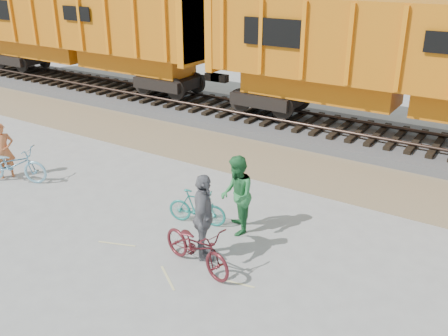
{
  "coord_description": "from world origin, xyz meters",
  "views": [
    {
      "loc": [
        6.35,
        -7.69,
        5.98
      ],
      "look_at": [
        0.42,
        1.5,
        1.39
      ],
      "focal_mm": 40.0,
      "sensor_mm": 36.0,
      "label": 1
    }
  ],
  "objects_px": {
    "person_solo": "(4,151)",
    "bicycle_blue": "(13,165)",
    "bicycle_teal": "(197,207)",
    "bicycle_maroon": "(197,246)",
    "hopper_car_center": "(412,60)",
    "hopper_car_left": "(84,28)",
    "person_man": "(237,195)",
    "person_woman": "(203,218)"
  },
  "relations": [
    {
      "from": "bicycle_teal",
      "to": "hopper_car_center",
      "type": "bearing_deg",
      "value": -32.95
    },
    {
      "from": "bicycle_teal",
      "to": "person_woman",
      "type": "xyz_separation_m",
      "value": [
        1.0,
        -1.14,
        0.53
      ]
    },
    {
      "from": "bicycle_maroon",
      "to": "person_man",
      "type": "bearing_deg",
      "value": 16.76
    },
    {
      "from": "hopper_car_left",
      "to": "hopper_car_center",
      "type": "xyz_separation_m",
      "value": [
        15.0,
        0.0,
        0.0
      ]
    },
    {
      "from": "person_solo",
      "to": "person_woman",
      "type": "height_order",
      "value": "person_woman"
    },
    {
      "from": "hopper_car_left",
      "to": "bicycle_maroon",
      "type": "bearing_deg",
      "value": -35.59
    },
    {
      "from": "hopper_car_center",
      "to": "hopper_car_left",
      "type": "bearing_deg",
      "value": 180.0
    },
    {
      "from": "bicycle_blue",
      "to": "person_solo",
      "type": "bearing_deg",
      "value": 54.34
    },
    {
      "from": "person_solo",
      "to": "bicycle_blue",
      "type": "bearing_deg",
      "value": -73.23
    },
    {
      "from": "bicycle_maroon",
      "to": "person_man",
      "type": "xyz_separation_m",
      "value": [
        -0.1,
        1.74,
        0.44
      ]
    },
    {
      "from": "hopper_car_center",
      "to": "person_man",
      "type": "height_order",
      "value": "hopper_car_center"
    },
    {
      "from": "hopper_car_center",
      "to": "person_man",
      "type": "xyz_separation_m",
      "value": [
        -1.74,
        -7.82,
        -2.06
      ]
    },
    {
      "from": "bicycle_teal",
      "to": "bicycle_maroon",
      "type": "relative_size",
      "value": 0.76
    },
    {
      "from": "hopper_car_center",
      "to": "person_woman",
      "type": "height_order",
      "value": "hopper_car_center"
    },
    {
      "from": "bicycle_blue",
      "to": "hopper_car_left",
      "type": "bearing_deg",
      "value": 11.32
    },
    {
      "from": "bicycle_blue",
      "to": "person_man",
      "type": "distance_m",
      "value": 6.99
    },
    {
      "from": "person_man",
      "to": "person_woman",
      "type": "xyz_separation_m",
      "value": [
        -0.0,
        -1.34,
        0.03
      ]
    },
    {
      "from": "bicycle_blue",
      "to": "person_solo",
      "type": "height_order",
      "value": "person_solo"
    },
    {
      "from": "hopper_car_left",
      "to": "hopper_car_center",
      "type": "bearing_deg",
      "value": 0.0
    },
    {
      "from": "hopper_car_left",
      "to": "person_solo",
      "type": "distance_m",
      "value": 10.76
    },
    {
      "from": "bicycle_blue",
      "to": "bicycle_teal",
      "type": "distance_m",
      "value": 5.96
    },
    {
      "from": "person_man",
      "to": "hopper_car_center",
      "type": "bearing_deg",
      "value": 131.49
    },
    {
      "from": "hopper_car_center",
      "to": "person_man",
      "type": "bearing_deg",
      "value": -102.52
    },
    {
      "from": "bicycle_maroon",
      "to": "person_man",
      "type": "height_order",
      "value": "person_man"
    },
    {
      "from": "hopper_car_left",
      "to": "hopper_car_center",
      "type": "relative_size",
      "value": 1.0
    },
    {
      "from": "hopper_car_center",
      "to": "bicycle_blue",
      "type": "bearing_deg",
      "value": -134.29
    },
    {
      "from": "hopper_car_center",
      "to": "bicycle_maroon",
      "type": "height_order",
      "value": "hopper_car_center"
    },
    {
      "from": "bicycle_blue",
      "to": "person_man",
      "type": "xyz_separation_m",
      "value": [
        6.9,
        1.04,
        0.42
      ]
    },
    {
      "from": "bicycle_teal",
      "to": "person_woman",
      "type": "distance_m",
      "value": 1.6
    },
    {
      "from": "bicycle_maroon",
      "to": "person_man",
      "type": "distance_m",
      "value": 1.79
    },
    {
      "from": "bicycle_teal",
      "to": "person_solo",
      "type": "bearing_deg",
      "value": 82.44
    },
    {
      "from": "person_woman",
      "to": "bicycle_teal",
      "type": "bearing_deg",
      "value": 10.95
    },
    {
      "from": "person_woman",
      "to": "person_solo",
      "type": "bearing_deg",
      "value": 56.56
    },
    {
      "from": "hopper_car_center",
      "to": "person_man",
      "type": "relative_size",
      "value": 7.4
    },
    {
      "from": "bicycle_blue",
      "to": "bicycle_teal",
      "type": "bearing_deg",
      "value": -106.29
    },
    {
      "from": "hopper_car_left",
      "to": "bicycle_maroon",
      "type": "xyz_separation_m",
      "value": [
        13.36,
        -9.56,
        -2.5
      ]
    },
    {
      "from": "person_solo",
      "to": "hopper_car_center",
      "type": "bearing_deg",
      "value": -18.14
    },
    {
      "from": "hopper_car_center",
      "to": "person_solo",
      "type": "bearing_deg",
      "value": -136.22
    },
    {
      "from": "hopper_car_left",
      "to": "bicycle_teal",
      "type": "xyz_separation_m",
      "value": [
        12.26,
        -8.02,
        -2.56
      ]
    },
    {
      "from": "hopper_car_left",
      "to": "person_solo",
      "type": "height_order",
      "value": "hopper_car_left"
    },
    {
      "from": "bicycle_teal",
      "to": "bicycle_blue",
      "type": "bearing_deg",
      "value": 83.95
    },
    {
      "from": "bicycle_blue",
      "to": "person_woman",
      "type": "bearing_deg",
      "value": -116.86
    }
  ]
}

